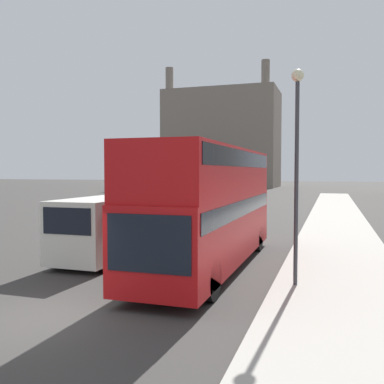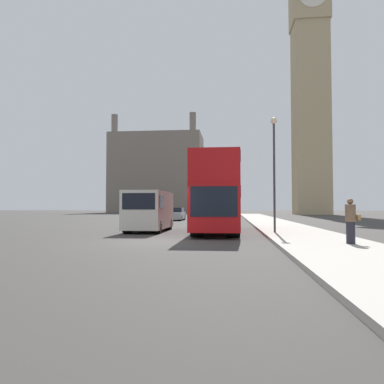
% 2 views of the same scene
% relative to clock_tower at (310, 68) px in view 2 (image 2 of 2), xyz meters
% --- Properties ---
extents(ground_plane, '(300.00, 300.00, 0.00)m').
position_rel_clock_tower_xyz_m(ground_plane, '(-19.62, -61.94, -30.25)').
color(ground_plane, '#383533').
extents(sidewalk_strip, '(3.95, 120.00, 0.15)m').
position_rel_clock_tower_xyz_m(sidewalk_strip, '(-12.64, -61.94, -30.18)').
color(sidewalk_strip, '#ADA89E').
rests_on(sidewalk_strip, ground_plane).
extents(clock_tower, '(7.32, 7.49, 58.89)m').
position_rel_clock_tower_xyz_m(clock_tower, '(0.00, 0.00, 0.00)').
color(clock_tower, tan).
rests_on(clock_tower, ground_plane).
extents(building_block_distant, '(24.80, 14.26, 26.30)m').
position_rel_clock_tower_xyz_m(building_block_distant, '(-36.78, 24.56, -19.43)').
color(building_block_distant, slate).
rests_on(building_block_distant, ground_plane).
extents(red_double_decker_bus, '(2.51, 10.99, 4.30)m').
position_rel_clock_tower_xyz_m(red_double_decker_bus, '(-17.13, -55.50, -27.84)').
color(red_double_decker_bus, '#B71114').
rests_on(red_double_decker_bus, ground_plane).
extents(white_van, '(2.21, 5.51, 2.47)m').
position_rel_clock_tower_xyz_m(white_van, '(-21.40, -55.42, -28.93)').
color(white_van, silver).
rests_on(white_van, ground_plane).
extents(pedestrian, '(0.53, 0.37, 1.69)m').
position_rel_clock_tower_xyz_m(pedestrian, '(-11.90, -63.70, -29.26)').
color(pedestrian, '#23232D').
rests_on(pedestrian, sidewalk_strip).
extents(street_lamp, '(0.36, 0.36, 6.30)m').
position_rel_clock_tower_xyz_m(street_lamp, '(-13.97, -57.45, -26.02)').
color(street_lamp, '#38383D').
rests_on(street_lamp, sidewalk_strip).
extents(parked_sedan, '(1.86, 4.44, 1.44)m').
position_rel_clock_tower_xyz_m(parked_sedan, '(-22.61, -36.23, -29.59)').
color(parked_sedan, '#99999E').
rests_on(parked_sedan, ground_plane).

